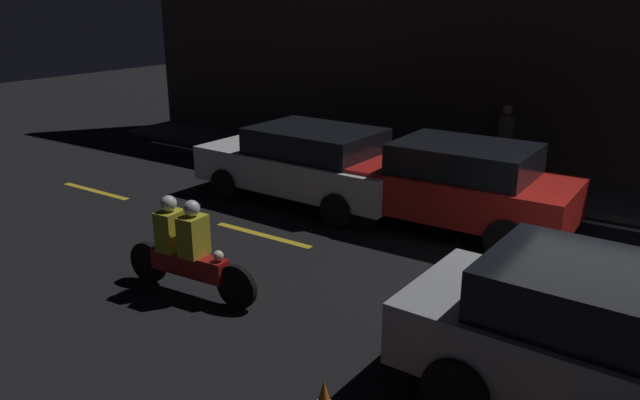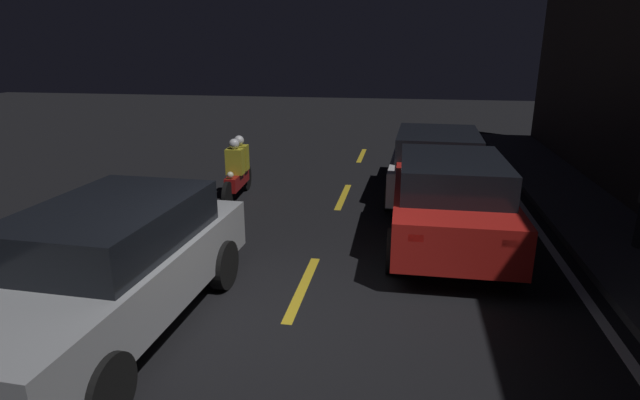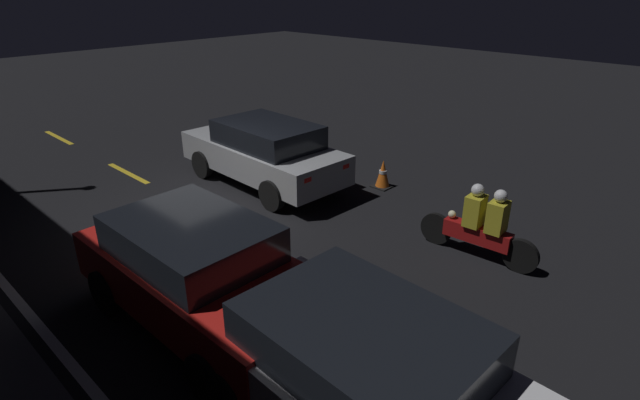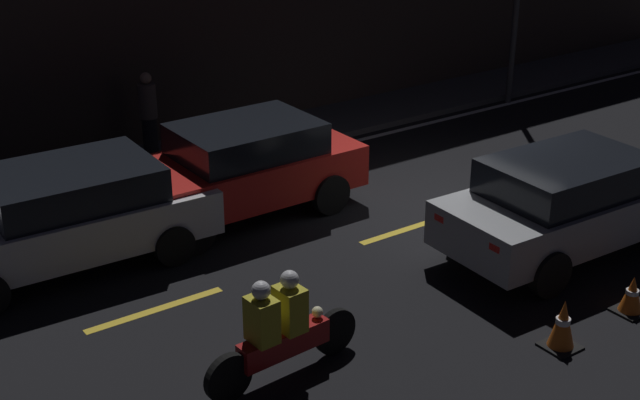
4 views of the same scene
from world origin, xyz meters
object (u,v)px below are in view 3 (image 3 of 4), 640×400
taxi_red (201,271)px  traffic_cone_near (383,174)px  traffic_cone_mid (336,163)px  motorcycle (482,225)px  hatchback_silver (264,151)px  sedan_white (374,381)px

taxi_red → traffic_cone_near: bearing=101.2°
taxi_red → traffic_cone_mid: bearing=114.0°
taxi_red → traffic_cone_near: (1.21, -5.83, -0.50)m
motorcycle → hatchback_silver: bearing=-0.5°
sedan_white → motorcycle: size_ratio=2.04×
sedan_white → traffic_cone_near: bearing=127.9°
sedan_white → motorcycle: sedan_white is taller
traffic_cone_mid → hatchback_silver: bearing=66.7°
sedan_white → hatchback_silver: (6.38, -3.99, 0.04)m
hatchback_silver → motorcycle: bearing=-174.9°
taxi_red → motorcycle: taxi_red is taller
hatchback_silver → traffic_cone_near: 2.86m
taxi_red → traffic_cone_mid: size_ratio=7.72×
taxi_red → traffic_cone_near: 5.98m
motorcycle → traffic_cone_mid: (4.66, -1.43, -0.38)m
motorcycle → traffic_cone_near: size_ratio=3.24×
traffic_cone_near → traffic_cone_mid: bearing=1.8°
sedan_white → traffic_cone_mid: size_ratio=8.27×
hatchback_silver → traffic_cone_mid: 1.97m
sedan_white → traffic_cone_mid: (5.64, -5.73, -0.52)m
hatchback_silver → traffic_cone_mid: size_ratio=8.20×
traffic_cone_mid → motorcycle: bearing=162.9°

